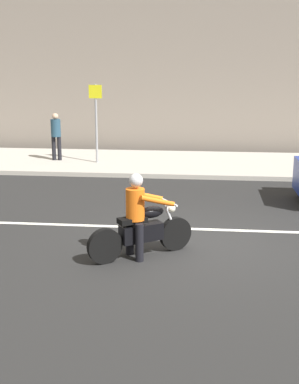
% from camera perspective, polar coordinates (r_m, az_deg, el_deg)
% --- Properties ---
extents(ground_plane, '(80.00, 80.00, 0.00)m').
position_cam_1_polar(ground_plane, '(10.43, 5.73, -5.63)').
color(ground_plane, black).
extents(sidewalk_slab, '(40.00, 4.40, 0.14)m').
position_cam_1_polar(sidewalk_slab, '(18.15, 5.95, 3.10)').
color(sidewalk_slab, '#A8A399').
rests_on(sidewalk_slab, ground_plane).
extents(building_facade, '(40.00, 1.40, 9.08)m').
position_cam_1_polar(building_facade, '(21.25, 6.32, 16.80)').
color(building_facade, slate).
rests_on(building_facade, ground_plane).
extents(lane_marking_stripe, '(18.00, 0.14, 0.01)m').
position_cam_1_polar(lane_marking_stripe, '(11.31, 10.39, -4.18)').
color(lane_marking_stripe, silver).
rests_on(lane_marking_stripe, ground_plane).
extents(motorcycle_with_rider_orange_stripe, '(1.81, 1.28, 1.58)m').
position_cam_1_polar(motorcycle_with_rider_orange_stripe, '(9.51, -0.99, -3.43)').
color(motorcycle_with_rider_orange_stripe, black).
rests_on(motorcycle_with_rider_orange_stripe, ground_plane).
extents(street_sign_post, '(0.44, 0.08, 2.65)m').
position_cam_1_polar(street_sign_post, '(17.82, -5.89, 8.33)').
color(street_sign_post, gray).
rests_on(street_sign_post, sidewalk_slab).
extents(pedestrian_bystander, '(0.34, 0.34, 1.64)m').
position_cam_1_polar(pedestrian_bystander, '(18.52, -10.22, 6.39)').
color(pedestrian_bystander, black).
rests_on(pedestrian_bystander, sidewalk_slab).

